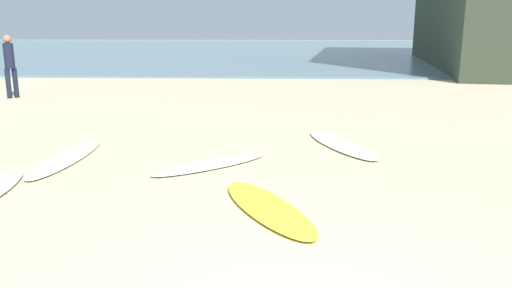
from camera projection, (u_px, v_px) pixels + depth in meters
ocean_water at (279, 50)px, 39.46m from camera, size 120.00×40.00×0.08m
surfboard_0 at (341, 144)px, 9.23m from camera, size 1.39×2.45×0.06m
surfboard_1 at (67, 158)px, 8.33m from camera, size 0.62×2.57×0.06m
surfboard_3 at (268, 207)px, 6.08m from camera, size 1.47×2.17×0.07m
surfboard_5 at (211, 164)px, 7.93m from camera, size 1.88×1.71×0.07m
beachgoer_near at (10, 63)px, 14.82m from camera, size 0.40×0.40×1.82m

